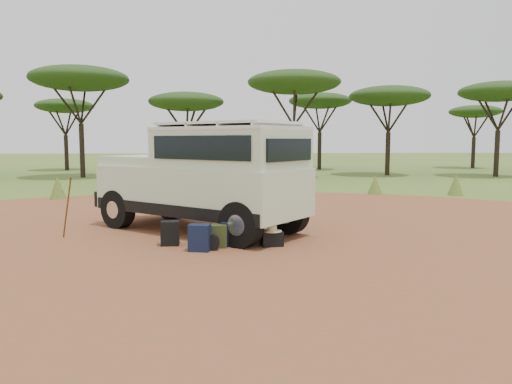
{
  "coord_description": "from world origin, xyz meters",
  "views": [
    {
      "loc": [
        -0.05,
        -10.15,
        2.16
      ],
      "look_at": [
        0.71,
        0.82,
        1.0
      ],
      "focal_mm": 35.0,
      "sensor_mm": 36.0,
      "label": 1
    }
  ],
  "objects": [
    {
      "name": "hard_case",
      "position": [
        0.95,
        -0.23,
        0.15
      ],
      "size": [
        0.48,
        0.38,
        0.3
      ],
      "primitive_type": "cube",
      "rotation": [
        0.0,
        0.0,
        0.19
      ],
      "color": "black",
      "rests_on": "ground"
    },
    {
      "name": "backpack_olive",
      "position": [
        -0.14,
        -0.32,
        0.23
      ],
      "size": [
        0.36,
        0.28,
        0.47
      ],
      "primitive_type": "cube",
      "rotation": [
        0.0,
        0.0,
        0.12
      ],
      "color": "#2C3A1B",
      "rests_on": "ground"
    },
    {
      "name": "walking_staff",
      "position": [
        -3.42,
        0.87,
        0.68
      ],
      "size": [
        0.33,
        0.3,
        1.36
      ],
      "primitive_type": "cylinder",
      "rotation": [
        0.28,
        0.0,
        0.85
      ],
      "color": "brown",
      "rests_on": "ground"
    },
    {
      "name": "safari_vehicle",
      "position": [
        -0.43,
        1.48,
        1.23
      ],
      "size": [
        5.28,
        4.88,
        2.54
      ],
      "rotation": [
        0.0,
        0.0,
        -0.69
      ],
      "color": "beige",
      "rests_on": "ground"
    },
    {
      "name": "safari_hat",
      "position": [
        0.95,
        -0.23,
        0.35
      ],
      "size": [
        0.41,
        0.41,
        0.12
      ],
      "color": "beige",
      "rests_on": "hard_case"
    },
    {
      "name": "duffel_navy",
      "position": [
        0.18,
        -0.15,
        0.25
      ],
      "size": [
        0.49,
        0.39,
        0.51
      ],
      "primitive_type": "cube",
      "rotation": [
        0.0,
        0.0,
        -0.13
      ],
      "color": "#111838",
      "rests_on": "ground"
    },
    {
      "name": "backpack_navy",
      "position": [
        -0.49,
        -0.6,
        0.26
      ],
      "size": [
        0.45,
        0.37,
        0.53
      ],
      "primitive_type": "cube",
      "rotation": [
        0.0,
        0.0,
        -0.21
      ],
      "color": "#111838",
      "rests_on": "ground"
    },
    {
      "name": "dirt_clearing",
      "position": [
        0.0,
        0.0,
        0.0
      ],
      "size": [
        23.0,
        23.0,
        0.01
      ],
      "primitive_type": "cylinder",
      "color": "brown",
      "rests_on": "ground"
    },
    {
      "name": "grass_fringe",
      "position": [
        0.12,
        8.67,
        0.4
      ],
      "size": [
        36.6,
        1.6,
        0.9
      ],
      "color": "#4A6C26",
      "rests_on": "ground"
    },
    {
      "name": "acacia_treeline",
      "position": [
        0.75,
        19.81,
        4.87
      ],
      "size": [
        46.7,
        13.2,
        6.26
      ],
      "color": "black",
      "rests_on": "ground"
    },
    {
      "name": "backpack_black",
      "position": [
        -1.11,
        -0.03,
        0.25
      ],
      "size": [
        0.38,
        0.29,
        0.51
      ],
      "primitive_type": "cube",
      "rotation": [
        0.0,
        0.0,
        0.04
      ],
      "color": "black",
      "rests_on": "ground"
    },
    {
      "name": "stuff_sack",
      "position": [
        -0.27,
        -0.46,
        0.16
      ],
      "size": [
        0.33,
        0.33,
        0.33
      ],
      "primitive_type": "cylinder",
      "rotation": [
        1.57,
        0.0,
        -0.0
      ],
      "color": "black",
      "rests_on": "ground"
    },
    {
      "name": "ground",
      "position": [
        0.0,
        0.0,
        0.0
      ],
      "size": [
        140.0,
        140.0,
        0.0
      ],
      "primitive_type": "plane",
      "color": "#4A6C26",
      "rests_on": "ground"
    }
  ]
}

